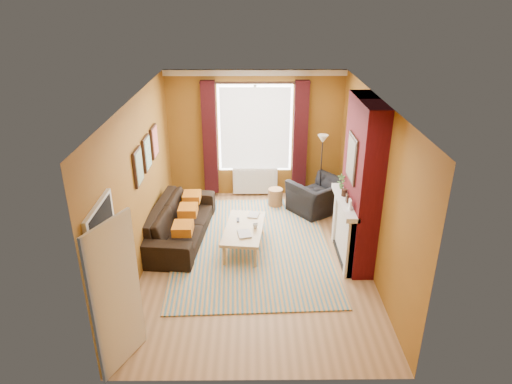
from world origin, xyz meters
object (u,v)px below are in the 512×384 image
sofa (180,222)px  coffee_table (244,229)px  armchair (318,196)px  wicker_stool (275,197)px  floor_lamp (322,150)px

sofa → coffee_table: bearing=-102.6°
armchair → sofa: bearing=-14.8°
armchair → coffee_table: (-1.53, -1.51, 0.05)m
armchair → wicker_stool: 0.94m
armchair → floor_lamp: (0.09, 0.42, 0.88)m
floor_lamp → sofa: bearing=-151.7°
coffee_table → wicker_stool: 1.91m
sofa → coffee_table: sofa is taller
coffee_table → wicker_stool: size_ratio=3.55×
sofa → armchair: 2.95m
armchair → floor_lamp: bearing=-139.1°
sofa → wicker_stool: 2.32m
sofa → floor_lamp: bearing=-55.8°
sofa → wicker_stool: (1.85, 1.38, -0.15)m
floor_lamp → coffee_table: bearing=-130.1°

